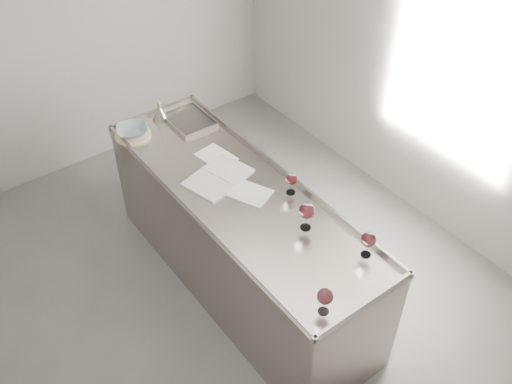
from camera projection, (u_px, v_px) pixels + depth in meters
room_shell at (195, 193)px, 3.13m from camera, size 4.54×5.04×2.84m
counter at (240, 240)px, 4.15m from camera, size 0.77×2.42×0.97m
wine_glass_left at (325, 297)px, 3.02m from camera, size 0.09×0.09×0.18m
wine_glass_middle at (307, 211)px, 3.49m from camera, size 0.10×0.10×0.20m
wine_glass_right at (368, 240)px, 3.33m from camera, size 0.09×0.09×0.18m
wine_glass_small at (291, 180)px, 3.77m from camera, size 0.08×0.08×0.16m
notebook at (218, 177)px, 3.95m from camera, size 0.50×0.41×0.02m
loose_paper_top at (249, 192)px, 3.84m from camera, size 0.30×0.35×0.00m
loose_paper_under at (216, 157)px, 4.13m from camera, size 0.24×0.31×0.00m
trivet at (133, 135)px, 4.32m from camera, size 0.32×0.32×0.02m
ceramic_bowl at (132, 131)px, 4.30m from camera, size 0.30×0.30×0.06m
wine_funnel at (160, 113)px, 4.46m from camera, size 0.13×0.13×0.19m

